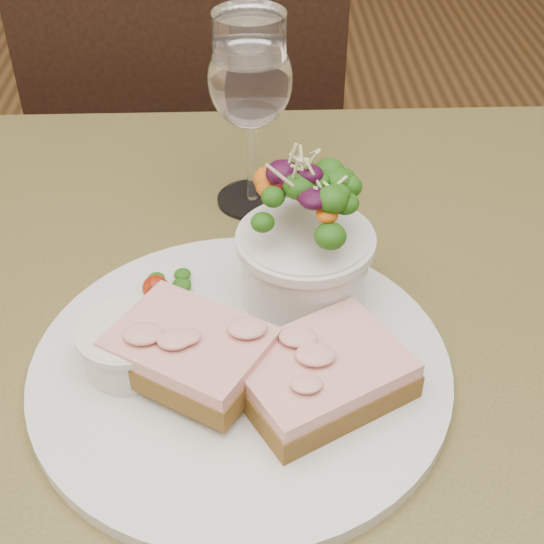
{
  "coord_description": "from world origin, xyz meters",
  "views": [
    {
      "loc": [
        -0.02,
        -0.42,
        1.17
      ],
      "look_at": [
        -0.0,
        0.02,
        0.81
      ],
      "focal_mm": 50.0,
      "sensor_mm": 36.0,
      "label": 1
    }
  ],
  "objects_px": {
    "cafe_table": "(275,432)",
    "dinner_plate": "(241,368)",
    "sandwich_back": "(190,351)",
    "wine_glass": "(250,85)",
    "sandwich_front": "(321,374)",
    "chair_far": "(202,265)",
    "ramekin": "(129,344)",
    "salad_bowl": "(306,237)"
  },
  "relations": [
    {
      "from": "cafe_table",
      "to": "dinner_plate",
      "type": "distance_m",
      "value": 0.11
    },
    {
      "from": "sandwich_back",
      "to": "wine_glass",
      "type": "bearing_deg",
      "value": 111.03
    },
    {
      "from": "cafe_table",
      "to": "sandwich_front",
      "type": "xyz_separation_m",
      "value": [
        0.03,
        -0.05,
        0.13
      ]
    },
    {
      "from": "cafe_table",
      "to": "dinner_plate",
      "type": "xyz_separation_m",
      "value": [
        -0.03,
        -0.03,
        0.11
      ]
    },
    {
      "from": "dinner_plate",
      "to": "chair_far",
      "type": "bearing_deg",
      "value": 96.66
    },
    {
      "from": "sandwich_back",
      "to": "ramekin",
      "type": "height_order",
      "value": "sandwich_back"
    },
    {
      "from": "sandwich_back",
      "to": "ramekin",
      "type": "relative_size",
      "value": 1.97
    },
    {
      "from": "sandwich_front",
      "to": "ramekin",
      "type": "height_order",
      "value": "ramekin"
    },
    {
      "from": "chair_far",
      "to": "ramekin",
      "type": "bearing_deg",
      "value": 87.0
    },
    {
      "from": "cafe_table",
      "to": "sandwich_back",
      "type": "xyz_separation_m",
      "value": [
        -0.06,
        -0.04,
        0.14
      ]
    },
    {
      "from": "sandwich_back",
      "to": "wine_glass",
      "type": "height_order",
      "value": "wine_glass"
    },
    {
      "from": "sandwich_front",
      "to": "chair_far",
      "type": "bearing_deg",
      "value": 71.56
    },
    {
      "from": "dinner_plate",
      "to": "ramekin",
      "type": "relative_size",
      "value": 4.58
    },
    {
      "from": "chair_far",
      "to": "dinner_plate",
      "type": "relative_size",
      "value": 2.88
    },
    {
      "from": "dinner_plate",
      "to": "ramekin",
      "type": "distance_m",
      "value": 0.08
    },
    {
      "from": "salad_bowl",
      "to": "dinner_plate",
      "type": "bearing_deg",
      "value": -124.77
    },
    {
      "from": "chair_far",
      "to": "dinner_plate",
      "type": "distance_m",
      "value": 0.85
    },
    {
      "from": "salad_bowl",
      "to": "wine_glass",
      "type": "xyz_separation_m",
      "value": [
        -0.04,
        0.16,
        0.05
      ]
    },
    {
      "from": "ramekin",
      "to": "wine_glass",
      "type": "bearing_deg",
      "value": 68.06
    },
    {
      "from": "cafe_table",
      "to": "sandwich_back",
      "type": "height_order",
      "value": "sandwich_back"
    },
    {
      "from": "salad_bowl",
      "to": "wine_glass",
      "type": "bearing_deg",
      "value": 104.21
    },
    {
      "from": "cafe_table",
      "to": "ramekin",
      "type": "distance_m",
      "value": 0.17
    },
    {
      "from": "ramekin",
      "to": "wine_glass",
      "type": "relative_size",
      "value": 0.39
    },
    {
      "from": "chair_far",
      "to": "wine_glass",
      "type": "distance_m",
      "value": 0.75
    },
    {
      "from": "salad_bowl",
      "to": "sandwich_back",
      "type": "bearing_deg",
      "value": -135.59
    },
    {
      "from": "chair_far",
      "to": "dinner_plate",
      "type": "height_order",
      "value": "chair_far"
    },
    {
      "from": "dinner_plate",
      "to": "salad_bowl",
      "type": "height_order",
      "value": "salad_bowl"
    },
    {
      "from": "cafe_table",
      "to": "sandwich_back",
      "type": "distance_m",
      "value": 0.15
    },
    {
      "from": "dinner_plate",
      "to": "ramekin",
      "type": "height_order",
      "value": "ramekin"
    },
    {
      "from": "chair_far",
      "to": "salad_bowl",
      "type": "xyz_separation_m",
      "value": [
        0.13,
        -0.63,
        0.53
      ]
    },
    {
      "from": "sandwich_front",
      "to": "sandwich_back",
      "type": "relative_size",
      "value": 1.06
    },
    {
      "from": "ramekin",
      "to": "chair_far",
      "type": "bearing_deg",
      "value": 90.14
    },
    {
      "from": "chair_far",
      "to": "ramekin",
      "type": "distance_m",
      "value": 0.86
    },
    {
      "from": "salad_bowl",
      "to": "cafe_table",
      "type": "bearing_deg",
      "value": -116.56
    },
    {
      "from": "cafe_table",
      "to": "chair_far",
      "type": "relative_size",
      "value": 0.89
    },
    {
      "from": "chair_far",
      "to": "wine_glass",
      "type": "xyz_separation_m",
      "value": [
        0.09,
        -0.47,
        0.58
      ]
    },
    {
      "from": "sandwich_back",
      "to": "salad_bowl",
      "type": "relative_size",
      "value": 1.06
    },
    {
      "from": "chair_far",
      "to": "sandwich_front",
      "type": "distance_m",
      "value": 0.89
    },
    {
      "from": "sandwich_front",
      "to": "sandwich_back",
      "type": "bearing_deg",
      "value": 139.3
    },
    {
      "from": "sandwich_front",
      "to": "ramekin",
      "type": "bearing_deg",
      "value": 138.08
    },
    {
      "from": "sandwich_front",
      "to": "wine_glass",
      "type": "height_order",
      "value": "wine_glass"
    },
    {
      "from": "dinner_plate",
      "to": "salad_bowl",
      "type": "xyz_separation_m",
      "value": [
        0.05,
        0.08,
        0.07
      ]
    }
  ]
}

